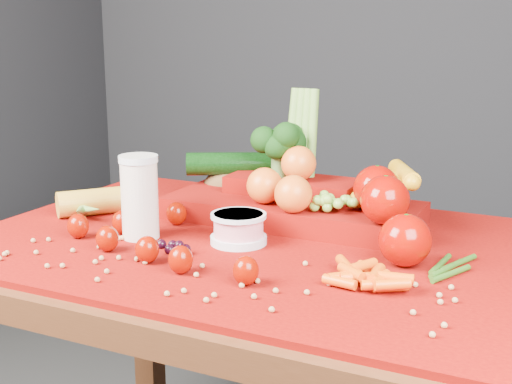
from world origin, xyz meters
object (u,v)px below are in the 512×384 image
at_px(milk_glass, 140,194).
at_px(yogurt_bowl, 239,227).
at_px(produce_mound, 310,194).
at_px(table, 251,292).

distance_m(milk_glass, yogurt_bowl, 0.20).
bearing_deg(produce_mound, table, -111.91).
bearing_deg(yogurt_bowl, milk_glass, -165.03).
height_order(milk_glass, yogurt_bowl, milk_glass).
xyz_separation_m(milk_glass, produce_mound, (0.25, 0.23, -0.02)).
distance_m(table, yogurt_bowl, 0.14).
relative_size(milk_glass, yogurt_bowl, 1.51).
relative_size(table, produce_mound, 1.80).
bearing_deg(produce_mound, yogurt_bowl, -110.84).
height_order(table, yogurt_bowl, yogurt_bowl).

